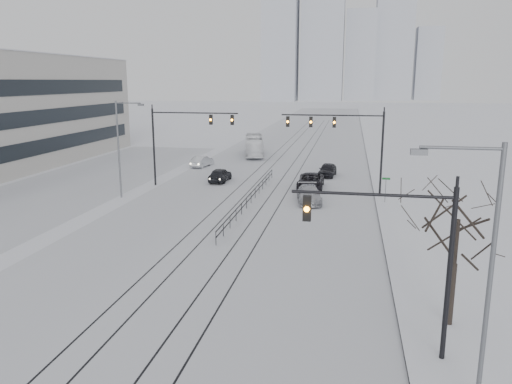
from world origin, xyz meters
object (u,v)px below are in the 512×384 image
(sedan_nb_front, at_px, (311,181))
(sedan_nb_right, at_px, (309,195))
(bare_tree, at_px, (457,231))
(sedan_sb_outer, at_px, (202,161))
(box_truck, at_px, (254,146))
(sedan_nb_far, at_px, (327,170))
(sedan_sb_inner, at_px, (220,175))
(traffic_mast_near, at_px, (406,249))

(sedan_nb_front, height_order, sedan_nb_right, sedan_nb_front)
(bare_tree, distance_m, sedan_nb_front, 29.73)
(sedan_sb_outer, xyz_separation_m, box_truck, (4.74, 10.79, 0.78))
(box_truck, bearing_deg, sedan_sb_outer, 54.76)
(bare_tree, bearing_deg, sedan_sb_outer, 120.80)
(sedan_nb_far, height_order, box_truck, box_truck)
(sedan_nb_right, height_order, box_truck, box_truck)
(sedan_sb_inner, distance_m, sedan_nb_right, 12.92)
(sedan_sb_inner, xyz_separation_m, sedan_nb_far, (11.33, 5.35, -0.01))
(bare_tree, height_order, box_truck, bare_tree)
(sedan_sb_outer, bearing_deg, traffic_mast_near, 125.33)
(sedan_sb_outer, xyz_separation_m, sedan_nb_far, (16.10, -3.57, 0.05))
(sedan_sb_outer, bearing_deg, sedan_nb_far, 176.43)
(traffic_mast_near, xyz_separation_m, sedan_nb_far, (-4.69, 38.35, -3.82))
(bare_tree, bearing_deg, traffic_mast_near, -128.76)
(sedan_nb_front, relative_size, sedan_nb_right, 1.08)
(bare_tree, bearing_deg, sedan_nb_front, 106.66)
(traffic_mast_near, distance_m, sedan_nb_right, 26.15)
(bare_tree, bearing_deg, sedan_nb_right, 110.03)
(sedan_sb_outer, height_order, sedan_nb_front, sedan_nb_front)
(traffic_mast_near, height_order, box_truck, traffic_mast_near)
(traffic_mast_near, height_order, bare_tree, traffic_mast_near)
(sedan_nb_front, xyz_separation_m, box_truck, (-10.00, 21.45, 0.72))
(sedan_nb_right, height_order, sedan_nb_far, sedan_nb_far)
(sedan_nb_front, bearing_deg, sedan_sb_outer, 143.60)
(bare_tree, height_order, sedan_nb_front, bare_tree)
(bare_tree, xyz_separation_m, box_truck, (-18.46, 49.71, -3.01))
(sedan_sb_inner, xyz_separation_m, sedan_sb_outer, (-4.77, 8.93, -0.05))
(bare_tree, xyz_separation_m, sedan_sb_outer, (-23.20, 38.92, -3.79))
(sedan_sb_inner, relative_size, sedan_sb_outer, 1.04)
(traffic_mast_near, relative_size, sedan_nb_right, 1.38)
(sedan_nb_front, relative_size, sedan_nb_far, 1.26)
(bare_tree, bearing_deg, sedan_sb_inner, 121.57)
(sedan_sb_outer, bearing_deg, sedan_nb_front, 153.09)
(traffic_mast_near, height_order, sedan_nb_front, traffic_mast_near)
(bare_tree, bearing_deg, sedan_nb_far, 101.36)
(sedan_nb_front, relative_size, box_truck, 0.52)
(traffic_mast_near, xyz_separation_m, sedan_sb_outer, (-20.79, 41.92, -3.87))
(sedan_nb_front, bearing_deg, box_truck, 114.47)
(sedan_nb_far, bearing_deg, box_truck, 134.32)
(traffic_mast_near, xyz_separation_m, sedan_nb_front, (-6.05, 31.27, -3.80))
(bare_tree, distance_m, sedan_sb_outer, 45.47)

